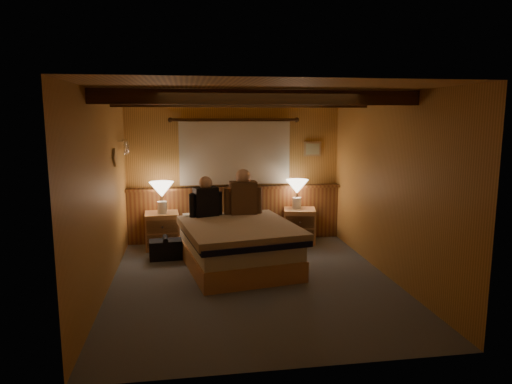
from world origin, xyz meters
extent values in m
plane|color=#565C66|center=(0.00, 0.00, 0.00)|extent=(4.20, 4.20, 0.00)
plane|color=tan|center=(0.00, 0.00, 2.40)|extent=(4.20, 4.20, 0.00)
plane|color=#C89147|center=(0.00, 2.10, 1.20)|extent=(3.60, 0.00, 3.60)
plane|color=#C89147|center=(-1.80, 0.00, 1.20)|extent=(0.00, 4.20, 4.20)
plane|color=#C89147|center=(1.80, 0.00, 1.20)|extent=(0.00, 4.20, 4.20)
plane|color=#C89147|center=(0.00, -2.10, 1.20)|extent=(3.60, 0.00, 3.60)
cube|color=brown|center=(0.00, 2.04, 0.45)|extent=(3.60, 0.12, 0.90)
cube|color=brown|center=(0.00, 1.98, 0.92)|extent=(3.60, 0.22, 0.04)
cylinder|color=#442911|center=(0.00, 2.02, 2.05)|extent=(2.10, 0.05, 0.05)
sphere|color=#442911|center=(-1.05, 2.02, 2.05)|extent=(0.08, 0.08, 0.08)
sphere|color=#442911|center=(1.05, 2.02, 2.05)|extent=(0.08, 0.08, 0.08)
cube|color=beige|center=(0.00, 2.03, 1.50)|extent=(1.85, 0.08, 1.05)
cube|color=#442911|center=(0.00, -0.60, 2.31)|extent=(3.60, 0.15, 0.16)
cube|color=#442911|center=(0.00, 0.90, 2.31)|extent=(3.60, 0.15, 0.16)
cylinder|color=silver|center=(-1.74, 1.60, 1.75)|extent=(0.03, 0.55, 0.03)
torus|color=silver|center=(-1.71, 1.45, 1.63)|extent=(0.01, 0.21, 0.21)
torus|color=silver|center=(-1.71, 1.68, 1.63)|extent=(0.01, 0.21, 0.21)
cube|color=#A78353|center=(1.35, 2.08, 1.55)|extent=(0.30, 0.03, 0.25)
cube|color=beige|center=(1.35, 2.06, 1.55)|extent=(0.24, 0.01, 0.19)
cube|color=tan|center=(-0.13, 0.63, 0.14)|extent=(1.66, 2.03, 0.27)
cube|color=silver|center=(-0.13, 0.63, 0.38)|extent=(1.62, 1.99, 0.22)
cube|color=black|center=(-0.09, 0.40, 0.52)|extent=(1.66, 1.68, 0.07)
cube|color=#E2A29B|center=(-0.11, 0.52, 0.58)|extent=(1.73, 1.87, 0.11)
cube|color=silver|center=(-0.59, 1.27, 0.57)|extent=(0.59, 0.40, 0.15)
cube|color=silver|center=(0.09, 1.39, 0.57)|extent=(0.59, 0.40, 0.15)
cube|color=tan|center=(-1.22, 1.74, 0.29)|extent=(0.56, 0.51, 0.58)
cube|color=brown|center=(-1.21, 1.52, 0.41)|extent=(0.47, 0.05, 0.20)
cube|color=brown|center=(-1.21, 1.52, 0.17)|extent=(0.47, 0.05, 0.20)
cylinder|color=silver|center=(-1.21, 1.52, 0.41)|extent=(0.03, 0.03, 0.03)
cylinder|color=silver|center=(-1.21, 1.52, 0.17)|extent=(0.03, 0.03, 0.03)
cube|color=tan|center=(1.05, 1.75, 0.29)|extent=(0.61, 0.57, 0.57)
cube|color=brown|center=(1.01, 1.53, 0.40)|extent=(0.46, 0.12, 0.20)
cube|color=brown|center=(1.01, 1.53, 0.17)|extent=(0.46, 0.12, 0.20)
cylinder|color=silver|center=(1.01, 1.53, 0.40)|extent=(0.04, 0.04, 0.03)
cylinder|color=silver|center=(1.01, 1.53, 0.17)|extent=(0.04, 0.04, 0.03)
cylinder|color=silver|center=(-1.21, 1.70, 0.68)|extent=(0.15, 0.15, 0.19)
cylinder|color=silver|center=(-1.21, 1.70, 0.81)|extent=(0.03, 0.03, 0.11)
cone|color=#F7E3C0|center=(-1.21, 1.70, 0.97)|extent=(0.39, 0.39, 0.24)
cylinder|color=silver|center=(1.01, 1.79, 0.67)|extent=(0.15, 0.15, 0.19)
cylinder|color=silver|center=(1.01, 1.79, 0.79)|extent=(0.02, 0.02, 0.10)
cone|color=#F7E3C0|center=(1.01, 1.79, 0.95)|extent=(0.37, 0.37, 0.23)
cube|color=black|center=(-0.54, 1.14, 0.84)|extent=(0.39, 0.29, 0.46)
cylinder|color=black|center=(-0.73, 1.08, 0.80)|extent=(0.11, 0.11, 0.37)
cylinder|color=black|center=(-0.34, 1.20, 0.80)|extent=(0.11, 0.11, 0.37)
sphere|color=tan|center=(-0.54, 1.14, 1.13)|extent=(0.20, 0.20, 0.20)
cube|color=#4E331F|center=(0.03, 1.21, 0.87)|extent=(0.41, 0.25, 0.52)
cylinder|color=#4E331F|center=(-0.20, 1.20, 0.83)|extent=(0.13, 0.13, 0.42)
cylinder|color=#4E331F|center=(0.26, 1.22, 0.83)|extent=(0.13, 0.13, 0.42)
sphere|color=tan|center=(0.03, 1.21, 1.21)|extent=(0.23, 0.23, 0.23)
cube|color=black|center=(-1.15, 1.14, 0.14)|extent=(0.50, 0.32, 0.29)
cylinder|color=black|center=(-1.15, 1.14, 0.30)|extent=(0.10, 0.29, 0.08)
camera|label=1|loc=(-0.81, -5.56, 2.11)|focal=32.00mm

